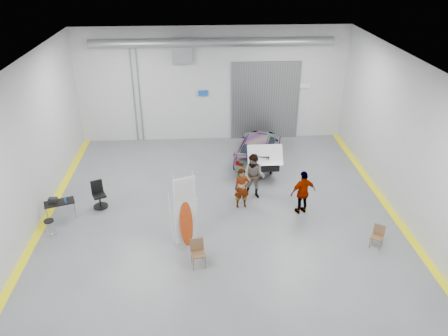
{
  "coord_description": "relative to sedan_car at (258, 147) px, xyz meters",
  "views": [
    {
      "loc": [
        -0.76,
        -14.13,
        9.64
      ],
      "look_at": [
        0.2,
        1.5,
        1.5
      ],
      "focal_mm": 35.0,
      "sensor_mm": 36.0,
      "label": 1
    }
  ],
  "objects": [
    {
      "name": "work_table",
      "position": [
        -8.42,
        -4.63,
        0.03
      ],
      "size": [
        1.24,
        0.9,
        0.91
      ],
      "rotation": [
        0.0,
        0.0,
        0.35
      ],
      "color": "gray",
      "rests_on": "ground"
    },
    {
      "name": "person_c",
      "position": [
        1.12,
        -4.85,
        0.25
      ],
      "size": [
        1.15,
        0.72,
        1.84
      ],
      "primitive_type": "imported",
      "rotation": [
        0.0,
        0.0,
        3.43
      ],
      "color": "brown",
      "rests_on": "ground"
    },
    {
      "name": "sedan_car",
      "position": [
        0.0,
        0.0,
        0.0
      ],
      "size": [
        3.08,
        4.95,
        1.34
      ],
      "primitive_type": "imported",
      "rotation": [
        0.0,
        0.0,
        2.86
      ],
      "color": "white",
      "rests_on": "ground"
    },
    {
      "name": "folding_chair_far",
      "position": [
        3.26,
        -7.22,
        -0.41
      ],
      "size": [
        0.54,
        0.6,
        0.83
      ],
      "rotation": [
        0.0,
        0.0,
        -0.62
      ],
      "color": "brown",
      "rests_on": "ground"
    },
    {
      "name": "room_shell",
      "position": [
        -1.87,
        -2.99,
        3.41
      ],
      "size": [
        14.02,
        16.18,
        6.01
      ],
      "color": "#BABDBF",
      "rests_on": "ground"
    },
    {
      "name": "person_b",
      "position": [
        -0.66,
        -3.54,
        0.31
      ],
      "size": [
        1.18,
        1.06,
        1.96
      ],
      "primitive_type": "imported",
      "rotation": [
        0.0,
        0.0,
        -0.42
      ],
      "color": "slate",
      "rests_on": "ground"
    },
    {
      "name": "person_a",
      "position": [
        -1.23,
        -4.27,
        0.18
      ],
      "size": [
        0.66,
        0.47,
        1.7
      ],
      "primitive_type": "imported",
      "rotation": [
        0.0,
        0.0,
        0.11
      ],
      "color": "#8B5F4C",
      "rests_on": "ground"
    },
    {
      "name": "folding_chair_near",
      "position": [
        -3.02,
        -7.84,
        -0.37
      ],
      "size": [
        0.53,
        0.55,
        0.95
      ],
      "rotation": [
        0.0,
        0.0,
        0.18
      ],
      "color": "brown",
      "rests_on": "ground"
    },
    {
      "name": "surfboard_display",
      "position": [
        -3.51,
        -6.67,
        0.49
      ],
      "size": [
        0.76,
        0.44,
        2.87
      ],
      "rotation": [
        0.0,
        0.0,
        0.4
      ],
      "color": "white",
      "rests_on": "ground"
    },
    {
      "name": "office_chair",
      "position": [
        -6.97,
        -3.9,
        -0.18
      ],
      "size": [
        0.65,
        0.68,
        1.11
      ],
      "rotation": [
        0.0,
        0.0,
        0.43
      ],
      "color": "black",
      "rests_on": "ground"
    },
    {
      "name": "ground",
      "position": [
        -2.11,
        -5.21,
        -0.67
      ],
      "size": [
        16.0,
        16.0,
        0.0
      ],
      "primitive_type": "plane",
      "color": "slate",
      "rests_on": "ground"
    },
    {
      "name": "trunk_lid",
      "position": [
        0.0,
        -2.06,
        0.69
      ],
      "size": [
        1.56,
        0.95,
        0.04
      ],
      "primitive_type": "cube",
      "color": "silver",
      "rests_on": "sedan_car"
    },
    {
      "name": "shop_stool",
      "position": [
        -8.38,
        -5.92,
        -0.31
      ],
      "size": [
        0.37,
        0.37,
        0.72
      ],
      "rotation": [
        0.0,
        0.0,
        -0.25
      ],
      "color": "black",
      "rests_on": "ground"
    }
  ]
}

